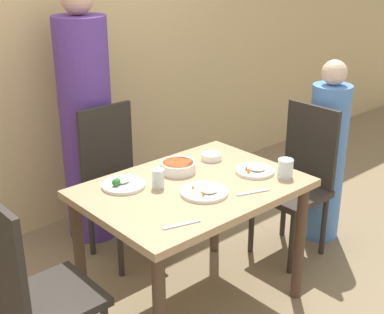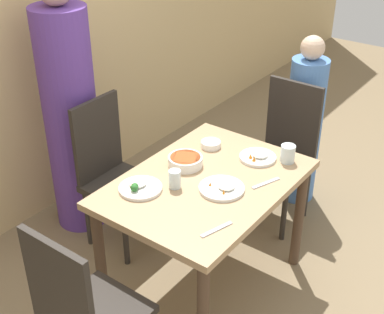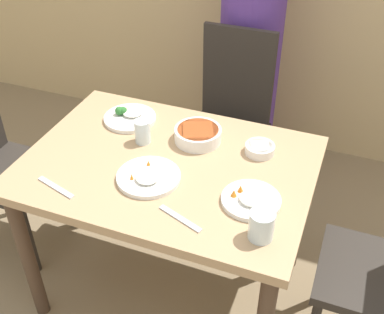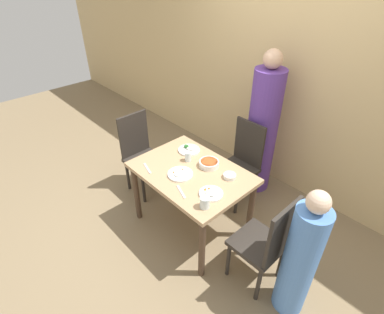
{
  "view_description": "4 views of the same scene",
  "coord_description": "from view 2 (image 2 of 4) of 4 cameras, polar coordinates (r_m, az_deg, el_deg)",
  "views": [
    {
      "loc": [
        -1.68,
        -1.87,
        1.9
      ],
      "look_at": [
        -0.03,
        -0.03,
        0.92
      ],
      "focal_mm": 50.0,
      "sensor_mm": 36.0,
      "label": 1
    },
    {
      "loc": [
        -1.98,
        -1.37,
        2.29
      ],
      "look_at": [
        -0.06,
        0.05,
        0.9
      ],
      "focal_mm": 50.0,
      "sensor_mm": 36.0,
      "label": 2
    },
    {
      "loc": [
        0.62,
        -1.35,
        1.89
      ],
      "look_at": [
        0.09,
        0.02,
        0.78
      ],
      "focal_mm": 45.0,
      "sensor_mm": 36.0,
      "label": 3
    },
    {
      "loc": [
        1.68,
        -1.56,
        2.47
      ],
      "look_at": [
        0.04,
        -0.03,
        0.94
      ],
      "focal_mm": 28.0,
      "sensor_mm": 36.0,
      "label": 4
    }
  ],
  "objects": [
    {
      "name": "bowl_rice_small",
      "position": [
        3.17,
        2.01,
        1.4
      ],
      "size": [
        0.12,
        0.12,
        0.04
      ],
      "color": "white",
      "rests_on": "dining_table"
    },
    {
      "name": "ground_plane",
      "position": [
        3.32,
        1.34,
        -13.39
      ],
      "size": [
        10.0,
        10.0,
        0.0
      ],
      "primitive_type": "plane",
      "color": "#847051"
    },
    {
      "name": "person_child",
      "position": [
        3.86,
        11.81,
        3.1
      ],
      "size": [
        0.25,
        0.25,
        1.24
      ],
      "color": "#5184D1",
      "rests_on": "ground_plane"
    },
    {
      "name": "fork_steel",
      "position": [
        2.86,
        7.88,
        -2.77
      ],
      "size": [
        0.18,
        0.08,
        0.01
      ],
      "color": "silver",
      "rests_on": "dining_table"
    },
    {
      "name": "plate_rice_adult",
      "position": [
        3.07,
        7.05,
        0.01
      ],
      "size": [
        0.21,
        0.21,
        0.05
      ],
      "color": "white",
      "rests_on": "dining_table"
    },
    {
      "name": "wall_back",
      "position": [
        3.55,
        -17.95,
        13.39
      ],
      "size": [
        10.0,
        0.06,
        2.7
      ],
      "color": "tan",
      "rests_on": "ground_plane"
    },
    {
      "name": "plate_noodles",
      "position": [
        2.79,
        -5.62,
        -3.25
      ],
      "size": [
        0.23,
        0.23,
        0.06
      ],
      "color": "white",
      "rests_on": "dining_table"
    },
    {
      "name": "chair_adult_spot",
      "position": [
        3.42,
        -8.52,
        -1.47
      ],
      "size": [
        0.4,
        0.4,
        0.98
      ],
      "color": "#2D2823",
      "rests_on": "ground_plane"
    },
    {
      "name": "bowl_curry",
      "position": [
        2.98,
        -0.71,
        -0.41
      ],
      "size": [
        0.19,
        0.19,
        0.06
      ],
      "color": "white",
      "rests_on": "dining_table"
    },
    {
      "name": "glass_water_tall",
      "position": [
        3.05,
        10.18,
        0.35
      ],
      "size": [
        0.08,
        0.08,
        0.1
      ],
      "color": "silver",
      "rests_on": "dining_table"
    },
    {
      "name": "chair_child_spot",
      "position": [
        3.65,
        9.7,
        0.66
      ],
      "size": [
        0.4,
        0.4,
        0.98
      ],
      "rotation": [
        0.0,
        0.0,
        -1.57
      ],
      "color": "#2D2823",
      "rests_on": "ground_plane"
    },
    {
      "name": "dining_table",
      "position": [
        2.92,
        1.49,
        -4.2
      ],
      "size": [
        1.12,
        0.8,
        0.75
      ],
      "color": "tan",
      "rests_on": "ground_plane"
    },
    {
      "name": "spoon_steel",
      "position": [
        2.51,
        2.63,
        -7.72
      ],
      "size": [
        0.18,
        0.07,
        0.01
      ],
      "color": "silver",
      "rests_on": "dining_table"
    },
    {
      "name": "glass_water_short",
      "position": [
        2.78,
        -1.85,
        -2.36
      ],
      "size": [
        0.06,
        0.06,
        0.1
      ],
      "color": "silver",
      "rests_on": "dining_table"
    },
    {
      "name": "person_adult",
      "position": [
        3.51,
        -12.79,
        4.06
      ],
      "size": [
        0.34,
        0.34,
        1.7
      ],
      "color": "#5B3893",
      "rests_on": "ground_plane"
    },
    {
      "name": "chair_empty_left",
      "position": [
        2.5,
        -11.45,
        -15.92
      ],
      "size": [
        0.4,
        0.4,
        0.98
      ],
      "rotation": [
        0.0,
        0.0,
        1.57
      ],
      "color": "#2D2823",
      "rests_on": "ground_plane"
    },
    {
      "name": "plate_rice_child",
      "position": [
        2.78,
        3.24,
        -3.34
      ],
      "size": [
        0.24,
        0.24,
        0.04
      ],
      "color": "white",
      "rests_on": "dining_table"
    }
  ]
}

